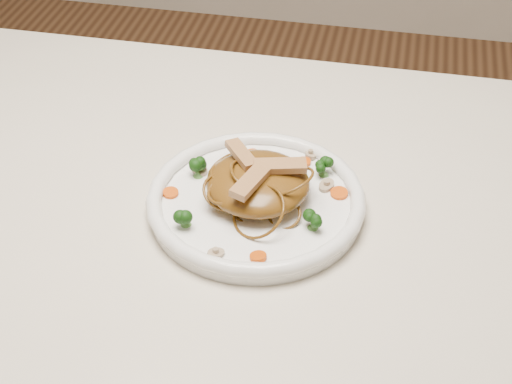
# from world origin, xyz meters

# --- Properties ---
(table) EXTENTS (1.20, 0.80, 0.75)m
(table) POSITION_xyz_m (0.00, 0.00, 0.65)
(table) COLOR beige
(table) RESTS_ON ground
(plate) EXTENTS (0.28, 0.28, 0.02)m
(plate) POSITION_xyz_m (0.09, 0.00, 0.76)
(plate) COLOR white
(plate) RESTS_ON table
(noodle_mound) EXTENTS (0.17, 0.17, 0.04)m
(noodle_mound) POSITION_xyz_m (0.09, 0.01, 0.79)
(noodle_mound) COLOR brown
(noodle_mound) RESTS_ON plate
(chicken_a) EXTENTS (0.07, 0.04, 0.01)m
(chicken_a) POSITION_xyz_m (0.11, 0.02, 0.82)
(chicken_a) COLOR tan
(chicken_a) RESTS_ON noodle_mound
(chicken_b) EXTENTS (0.05, 0.06, 0.01)m
(chicken_b) POSITION_xyz_m (0.06, 0.03, 0.81)
(chicken_b) COLOR tan
(chicken_b) RESTS_ON noodle_mound
(chicken_c) EXTENTS (0.04, 0.07, 0.01)m
(chicken_c) POSITION_xyz_m (0.08, -0.02, 0.82)
(chicken_c) COLOR tan
(chicken_c) RESTS_ON noodle_mound
(broccoli_0) EXTENTS (0.03, 0.03, 0.03)m
(broccoli_0) POSITION_xyz_m (0.16, 0.07, 0.78)
(broccoli_0) COLOR #13430E
(broccoli_0) RESTS_ON plate
(broccoli_1) EXTENTS (0.03, 0.03, 0.03)m
(broccoli_1) POSITION_xyz_m (0.00, 0.03, 0.78)
(broccoli_1) COLOR #13430E
(broccoli_1) RESTS_ON plate
(broccoli_2) EXTENTS (0.03, 0.03, 0.03)m
(broccoli_2) POSITION_xyz_m (0.01, -0.06, 0.78)
(broccoli_2) COLOR #13430E
(broccoli_2) RESTS_ON plate
(broccoli_3) EXTENTS (0.03, 0.03, 0.03)m
(broccoli_3) POSITION_xyz_m (0.17, -0.04, 0.78)
(broccoli_3) COLOR #13430E
(broccoli_3) RESTS_ON plate
(carrot_0) EXTENTS (0.02, 0.02, 0.00)m
(carrot_0) POSITION_xyz_m (0.13, 0.09, 0.77)
(carrot_0) COLOR #EF4F08
(carrot_0) RESTS_ON plate
(carrot_1) EXTENTS (0.02, 0.02, 0.00)m
(carrot_1) POSITION_xyz_m (-0.02, -0.01, 0.77)
(carrot_1) COLOR #EF4F08
(carrot_1) RESTS_ON plate
(carrot_2) EXTENTS (0.03, 0.03, 0.00)m
(carrot_2) POSITION_xyz_m (0.19, 0.03, 0.77)
(carrot_2) COLOR #EF4F08
(carrot_2) RESTS_ON plate
(carrot_3) EXTENTS (0.03, 0.03, 0.00)m
(carrot_3) POSITION_xyz_m (0.06, 0.09, 0.77)
(carrot_3) COLOR #EF4F08
(carrot_3) RESTS_ON plate
(carrot_4) EXTENTS (0.02, 0.02, 0.00)m
(carrot_4) POSITION_xyz_m (0.11, -0.10, 0.77)
(carrot_4) COLOR #EF4F08
(carrot_4) RESTS_ON plate
(mushroom_0) EXTENTS (0.03, 0.03, 0.01)m
(mushroom_0) POSITION_xyz_m (0.06, -0.11, 0.77)
(mushroom_0) COLOR beige
(mushroom_0) RESTS_ON plate
(mushroom_1) EXTENTS (0.03, 0.03, 0.01)m
(mushroom_1) POSITION_xyz_m (0.17, 0.05, 0.77)
(mushroom_1) COLOR beige
(mushroom_1) RESTS_ON plate
(mushroom_2) EXTENTS (0.04, 0.04, 0.01)m
(mushroom_2) POSITION_xyz_m (-0.00, 0.04, 0.77)
(mushroom_2) COLOR beige
(mushroom_2) RESTS_ON plate
(mushroom_3) EXTENTS (0.03, 0.03, 0.01)m
(mushroom_3) POSITION_xyz_m (0.14, 0.11, 0.77)
(mushroom_3) COLOR beige
(mushroom_3) RESTS_ON plate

